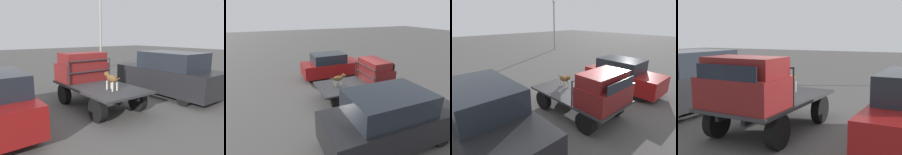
% 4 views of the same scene
% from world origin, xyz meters
% --- Properties ---
extents(ground_plane, '(80.00, 80.00, 0.00)m').
position_xyz_m(ground_plane, '(0.00, 0.00, 0.00)').
color(ground_plane, '#514F4C').
extents(flatbed_truck, '(3.93, 2.07, 0.86)m').
position_xyz_m(flatbed_truck, '(0.00, 0.00, 0.62)').
color(flatbed_truck, black).
rests_on(flatbed_truck, ground).
extents(truck_cab, '(1.24, 1.95, 1.18)m').
position_xyz_m(truck_cab, '(1.27, 0.00, 1.42)').
color(truck_cab, maroon).
rests_on(truck_cab, flatbed_truck).
extents(truck_headboard, '(0.04, 1.95, 0.93)m').
position_xyz_m(truck_headboard, '(0.60, 0.00, 1.48)').
color(truck_headboard, '#2D2D30').
rests_on(truck_headboard, flatbed_truck).
extents(dog, '(0.86, 0.26, 0.65)m').
position_xyz_m(dog, '(-0.84, 0.06, 1.26)').
color(dog, beige).
rests_on(dog, flatbed_truck).
extents(parked_pickup_far, '(4.94, 2.00, 2.01)m').
position_xyz_m(parked_pickup_far, '(-0.45, -3.57, 0.98)').
color(parked_pickup_far, black).
rests_on(parked_pickup_far, ground).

